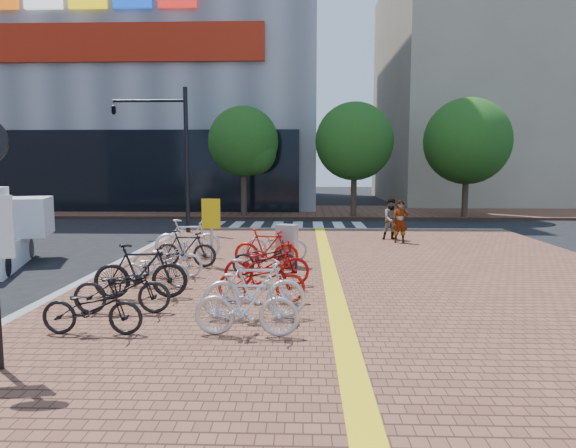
{
  "coord_description": "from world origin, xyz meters",
  "views": [
    {
      "loc": [
        1.36,
        -10.48,
        2.91
      ],
      "look_at": [
        0.89,
        3.57,
        1.3
      ],
      "focal_mm": 32.0,
      "sensor_mm": 36.0,
      "label": 1
    }
  ],
  "objects_px": {
    "bike_2": "(141,271)",
    "bike_11": "(265,258)",
    "bike_12": "(266,249)",
    "bike_9": "(261,279)",
    "bike_10": "(267,264)",
    "pedestrian_a": "(400,222)",
    "bike_4": "(167,259)",
    "yellow_sign": "(211,220)",
    "pedestrian_b": "(392,219)",
    "bike_7": "(247,305)",
    "utility_box": "(287,246)",
    "bike_6": "(188,239)",
    "bike_5": "(186,249)",
    "traffic_light_pole": "(153,133)",
    "bike_0": "(92,308)",
    "bike_8": "(254,289)",
    "bike_3": "(155,269)",
    "bike_13": "(277,244)",
    "bike_1": "(122,289)"
  },
  "relations": [
    {
      "from": "bike_2",
      "to": "bike_11",
      "type": "bearing_deg",
      "value": -52.43
    },
    {
      "from": "bike_2",
      "to": "bike_12",
      "type": "bearing_deg",
      "value": -42.98
    },
    {
      "from": "bike_9",
      "to": "bike_10",
      "type": "bearing_deg",
      "value": 1.92
    },
    {
      "from": "bike_11",
      "to": "pedestrian_a",
      "type": "bearing_deg",
      "value": -38.36
    },
    {
      "from": "bike_4",
      "to": "yellow_sign",
      "type": "distance_m",
      "value": 1.8
    },
    {
      "from": "bike_9",
      "to": "pedestrian_b",
      "type": "distance_m",
      "value": 9.9
    },
    {
      "from": "bike_4",
      "to": "bike_7",
      "type": "bearing_deg",
      "value": -150.9
    },
    {
      "from": "utility_box",
      "to": "bike_11",
      "type": "bearing_deg",
      "value": -114.01
    },
    {
      "from": "bike_2",
      "to": "pedestrian_b",
      "type": "bearing_deg",
      "value": -44.11
    },
    {
      "from": "bike_6",
      "to": "bike_5",
      "type": "bearing_deg",
      "value": -174.84
    },
    {
      "from": "bike_5",
      "to": "traffic_light_pole",
      "type": "xyz_separation_m",
      "value": [
        -2.98,
        7.31,
        3.57
      ]
    },
    {
      "from": "traffic_light_pole",
      "to": "bike_11",
      "type": "bearing_deg",
      "value": -57.85
    },
    {
      "from": "pedestrian_b",
      "to": "bike_7",
      "type": "bearing_deg",
      "value": -117.8
    },
    {
      "from": "bike_12",
      "to": "bike_6",
      "type": "bearing_deg",
      "value": 70.29
    },
    {
      "from": "bike_0",
      "to": "pedestrian_b",
      "type": "relative_size",
      "value": 1.08
    },
    {
      "from": "utility_box",
      "to": "bike_8",
      "type": "bearing_deg",
      "value": -94.79
    },
    {
      "from": "bike_4",
      "to": "bike_12",
      "type": "distance_m",
      "value": 2.65
    },
    {
      "from": "bike_4",
      "to": "bike_10",
      "type": "xyz_separation_m",
      "value": [
        2.55,
        -0.91,
        0.05
      ]
    },
    {
      "from": "bike_0",
      "to": "pedestrian_b",
      "type": "distance_m",
      "value": 12.96
    },
    {
      "from": "bike_0",
      "to": "bike_3",
      "type": "height_order",
      "value": "bike_0"
    },
    {
      "from": "pedestrian_a",
      "to": "pedestrian_b",
      "type": "bearing_deg",
      "value": 100.47
    },
    {
      "from": "bike_4",
      "to": "bike_12",
      "type": "height_order",
      "value": "bike_12"
    },
    {
      "from": "bike_2",
      "to": "bike_13",
      "type": "relative_size",
      "value": 1.05
    },
    {
      "from": "bike_2",
      "to": "utility_box",
      "type": "xyz_separation_m",
      "value": [
        2.91,
        3.52,
        0.0
      ]
    },
    {
      "from": "bike_10",
      "to": "bike_12",
      "type": "xyz_separation_m",
      "value": [
        -0.18,
        2.09,
        0.02
      ]
    },
    {
      "from": "bike_6",
      "to": "utility_box",
      "type": "bearing_deg",
      "value": -116.57
    },
    {
      "from": "bike_6",
      "to": "utility_box",
      "type": "relative_size",
      "value": 1.69
    },
    {
      "from": "pedestrian_b",
      "to": "pedestrian_a",
      "type": "bearing_deg",
      "value": -86.62
    },
    {
      "from": "bike_10",
      "to": "bike_5",
      "type": "bearing_deg",
      "value": 38.04
    },
    {
      "from": "bike_8",
      "to": "bike_10",
      "type": "bearing_deg",
      "value": -7.25
    },
    {
      "from": "bike_7",
      "to": "bike_10",
      "type": "bearing_deg",
      "value": 1.93
    },
    {
      "from": "bike_2",
      "to": "bike_11",
      "type": "height_order",
      "value": "bike_2"
    },
    {
      "from": "bike_0",
      "to": "pedestrian_b",
      "type": "xyz_separation_m",
      "value": [
        6.73,
        11.08,
        0.33
      ]
    },
    {
      "from": "bike_0",
      "to": "bike_1",
      "type": "xyz_separation_m",
      "value": [
        0.06,
        1.2,
        0.03
      ]
    },
    {
      "from": "bike_10",
      "to": "traffic_light_pole",
      "type": "distance_m",
      "value": 11.47
    },
    {
      "from": "bike_2",
      "to": "bike_3",
      "type": "xyz_separation_m",
      "value": [
        0.0,
        1.0,
        -0.15
      ]
    },
    {
      "from": "bike_9",
      "to": "yellow_sign",
      "type": "relative_size",
      "value": 0.95
    },
    {
      "from": "bike_7",
      "to": "bike_12",
      "type": "height_order",
      "value": "bike_12"
    },
    {
      "from": "bike_12",
      "to": "bike_13",
      "type": "xyz_separation_m",
      "value": [
        0.21,
        1.25,
        -0.06
      ]
    },
    {
      "from": "utility_box",
      "to": "bike_4",
      "type": "bearing_deg",
      "value": -153.58
    },
    {
      "from": "bike_0",
      "to": "bike_8",
      "type": "height_order",
      "value": "bike_8"
    },
    {
      "from": "bike_0",
      "to": "bike_10",
      "type": "bearing_deg",
      "value": -37.25
    },
    {
      "from": "pedestrian_b",
      "to": "bike_0",
      "type": "bearing_deg",
      "value": -128.38
    },
    {
      "from": "bike_3",
      "to": "bike_9",
      "type": "xyz_separation_m",
      "value": [
        2.53,
        -1.2,
        0.04
      ]
    },
    {
      "from": "bike_13",
      "to": "traffic_light_pole",
      "type": "bearing_deg",
      "value": 50.75
    },
    {
      "from": "bike_13",
      "to": "bike_8",
      "type": "bearing_deg",
      "value": -171.16
    },
    {
      "from": "bike_1",
      "to": "bike_2",
      "type": "distance_m",
      "value": 1.09
    },
    {
      "from": "pedestrian_b",
      "to": "bike_5",
      "type": "bearing_deg",
      "value": -147.1
    },
    {
      "from": "bike_11",
      "to": "pedestrian_a",
      "type": "distance_m",
      "value": 7.15
    },
    {
      "from": "bike_2",
      "to": "utility_box",
      "type": "height_order",
      "value": "utility_box"
    }
  ]
}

